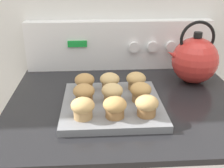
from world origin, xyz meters
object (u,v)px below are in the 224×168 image
object	(u,v)px
muffin_r0_c2	(147,105)
tea_kettle	(195,59)
muffin_r0_c1	(115,107)
muffin_r2_c2	(136,80)
muffin_r1_c1	(112,93)
muffin_r1_c2	(141,92)
muffin_r2_c0	(85,82)
muffin_r1_c0	(84,93)
muffin_pan	(112,105)
muffin_r0_c0	(83,108)
muffin_r2_c1	(110,81)

from	to	relation	value
muffin_r0_c2	tea_kettle	world-z (taller)	tea_kettle
muffin_r0_c1	muffin_r2_c2	world-z (taller)	same
muffin_r1_c1	muffin_r1_c2	bearing A→B (deg)	1.35
muffin_r1_c2	muffin_r2_c0	bearing A→B (deg)	153.66
muffin_r0_c2	muffin_r1_c0	world-z (taller)	same
muffin_pan	muffin_r2_c0	distance (m)	0.13
muffin_r0_c1	muffin_r1_c2	world-z (taller)	same
tea_kettle	muffin_r2_c0	bearing A→B (deg)	-165.90
muffin_pan	muffin_r0_c2	distance (m)	0.14
muffin_r2_c0	muffin_r0_c2	bearing A→B (deg)	-44.83
muffin_r1_c0	muffin_r2_c0	size ratio (longest dim) A/B	1.00
muffin_r0_c1	muffin_r2_c2	size ratio (longest dim) A/B	1.00
muffin_r1_c0	tea_kettle	bearing A→B (deg)	25.01
muffin_r0_c0	tea_kettle	xyz separation A→B (m)	(0.41, 0.29, 0.04)
muffin_r1_c0	muffin_r1_c2	size ratio (longest dim) A/B	1.00
muffin_r2_c0	muffin_r0_c0	bearing A→B (deg)	-90.16
muffin_pan	muffin_r2_c0	world-z (taller)	muffin_r2_c0
muffin_r2_c0	tea_kettle	size ratio (longest dim) A/B	0.28
muffin_r1_c0	muffin_r2_c1	distance (m)	0.12
muffin_pan	muffin_r2_c0	size ratio (longest dim) A/B	4.63
muffin_r0_c2	tea_kettle	distance (m)	0.37
muffin_r1_c0	muffin_r0_c0	bearing A→B (deg)	-90.38
muffin_r0_c0	muffin_r0_c1	xyz separation A→B (m)	(0.09, -0.00, 0.00)
muffin_r2_c0	muffin_r2_c2	size ratio (longest dim) A/B	1.00
muffin_pan	tea_kettle	world-z (taller)	tea_kettle
muffin_r1_c1	muffin_r2_c1	distance (m)	0.09
muffin_r1_c0	muffin_r1_c1	distance (m)	0.09
muffin_pan	muffin_r0_c1	distance (m)	0.10
muffin_r2_c1	tea_kettle	bearing A→B (deg)	17.43
muffin_r0_c2	tea_kettle	size ratio (longest dim) A/B	0.28
muffin_r0_c2	muffin_r1_c2	xyz separation A→B (m)	(-0.00, 0.09, 0.00)
muffin_r1_c2	muffin_r2_c0	size ratio (longest dim) A/B	1.00
muffin_r1_c0	muffin_r1_c1	bearing A→B (deg)	-1.07
muffin_r0_c0	muffin_r2_c2	xyz separation A→B (m)	(0.18, 0.19, 0.00)
muffin_r0_c1	muffin_r2_c1	bearing A→B (deg)	91.30
muffin_r2_c1	muffin_r2_c2	distance (m)	0.09
muffin_r1_c2	muffin_r2_c0	xyz separation A→B (m)	(-0.18, 0.09, 0.00)
muffin_pan	muffin_r2_c0	xyz separation A→B (m)	(-0.09, 0.09, 0.04)
muffin_r0_c1	muffin_r2_c0	xyz separation A→B (m)	(-0.09, 0.18, 0.00)
muffin_pan	muffin_r1_c1	bearing A→B (deg)	60.62
muffin_r0_c1	muffin_r2_c1	xyz separation A→B (m)	(-0.00, 0.18, 0.00)
muffin_r2_c1	muffin_r0_c0	bearing A→B (deg)	-114.99
muffin_r1_c1	muffin_r1_c2	distance (m)	0.09
muffin_r1_c2	tea_kettle	world-z (taller)	tea_kettle
muffin_r2_c2	tea_kettle	bearing A→B (deg)	23.33
muffin_r2_c2	muffin_r1_c1	bearing A→B (deg)	-133.66
muffin_pan	muffin_r0_c1	size ratio (longest dim) A/B	4.63
muffin_r0_c1	muffin_r1_c0	world-z (taller)	same
muffin_pan	muffin_r2_c0	bearing A→B (deg)	133.95
muffin_r1_c1	muffin_r0_c0	bearing A→B (deg)	-133.66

